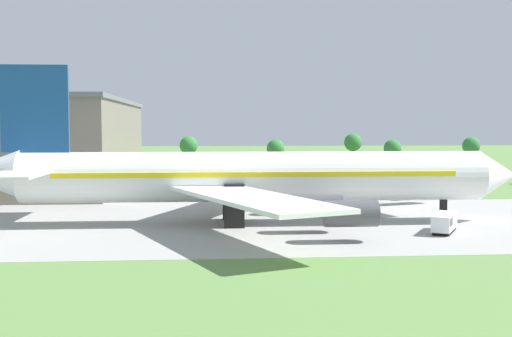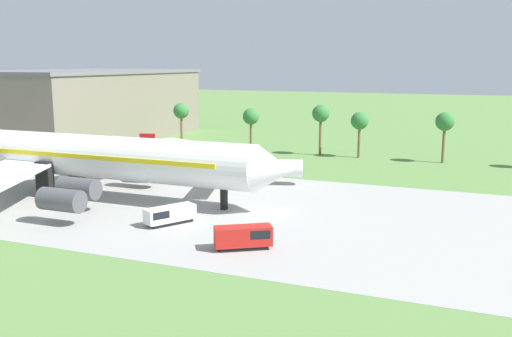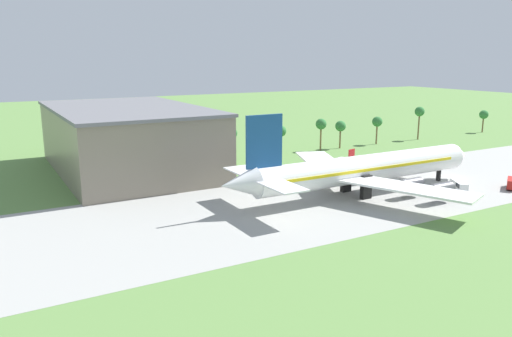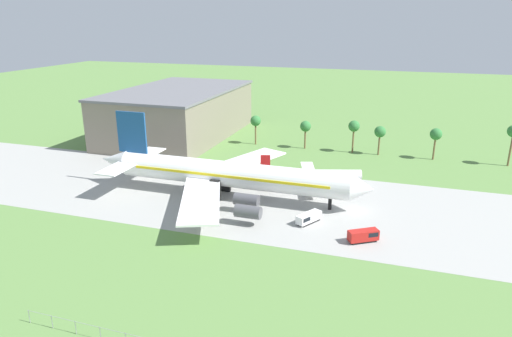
# 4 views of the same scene
# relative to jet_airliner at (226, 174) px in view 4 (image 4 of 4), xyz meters

# --- Properties ---
(ground_plane) EXTENTS (600.00, 600.00, 0.00)m
(ground_plane) POSITION_rel_jet_airliner_xyz_m (31.06, 0.76, -5.81)
(ground_plane) COLOR #5B8442
(taxiway_strip) EXTENTS (320.00, 44.00, 0.02)m
(taxiway_strip) POSITION_rel_jet_airliner_xyz_m (31.06, 0.76, -5.80)
(taxiway_strip) COLOR #9E9E99
(taxiway_strip) RESTS_ON ground_plane
(jet_airliner) EXTENTS (69.92, 56.24, 19.50)m
(jet_airliner) POSITION_rel_jet_airliner_xyz_m (0.00, 0.00, 0.00)
(jet_airliner) COLOR white
(jet_airliner) RESTS_ON ground_plane
(regional_aircraft) EXTENTS (25.95, 23.61, 8.00)m
(regional_aircraft) POSITION_rel_jet_airliner_xyz_m (17.64, 14.72, -3.18)
(regional_aircraft) COLOR white
(regional_aircraft) RESTS_ON ground_plane
(baggage_tug) EXTENTS (4.83, 6.44, 2.16)m
(baggage_tug) POSITION_rel_jet_airliner_xyz_m (22.10, -8.83, -4.63)
(baggage_tug) COLOR black
(baggage_tug) RESTS_ON ground_plane
(catering_van) EXTENTS (6.12, 4.93, 2.44)m
(catering_van) POSITION_rel_jet_airliner_xyz_m (34.29, -13.82, -4.49)
(catering_van) COLOR black
(catering_van) RESTS_ON ground_plane
(terminal_building) EXTENTS (36.72, 61.20, 17.36)m
(terminal_building) POSITION_rel_jet_airliner_xyz_m (-38.92, 50.95, 2.88)
(terminal_building) COLOR slate
(terminal_building) RESTS_ON ground_plane
(palm_tree_row) EXTENTS (119.43, 3.60, 12.35)m
(palm_tree_row) POSITION_rel_jet_airliner_xyz_m (40.76, 48.48, 2.29)
(palm_tree_row) COLOR brown
(palm_tree_row) RESTS_ON ground_plane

